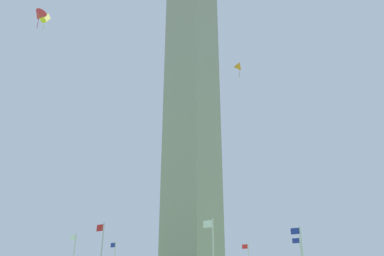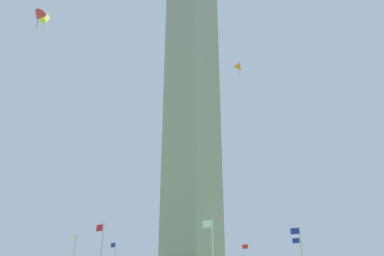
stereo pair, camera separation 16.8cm
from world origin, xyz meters
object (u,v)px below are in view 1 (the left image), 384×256
Objects in this scene: kite_orange_delta at (239,68)px; kite_yellow_box at (45,18)px; kite_red_delta at (39,16)px; obelisk_monument at (192,99)px.

kite_yellow_box is at bearing 70.99° from kite_orange_delta.
kite_red_delta is 0.83× the size of kite_orange_delta.
obelisk_monument reaches higher than kite_red_delta.
kite_red_delta is (-2.65, 25.83, -2.79)m from obelisk_monument.
kite_orange_delta is at bearing -109.01° from kite_yellow_box.
kite_red_delta is at bearing 147.73° from kite_yellow_box.
kite_orange_delta reaches higher than kite_yellow_box.
obelisk_monument is 25.22× the size of kite_yellow_box.
obelisk_monument is at bearing -94.10° from kite_yellow_box.
kite_orange_delta reaches higher than kite_red_delta.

